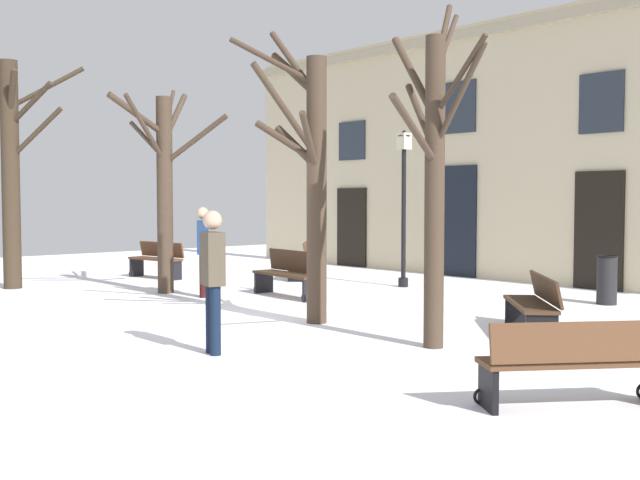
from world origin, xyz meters
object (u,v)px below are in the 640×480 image
bench_near_lamp (576,362)px  bench_back_to_back_left (534,304)px  tree_left_of_center (311,173)px  tree_right_of_center (164,183)px  tree_foreground (12,168)px  streetlamp (404,191)px  bench_facing_shops (290,273)px  person_by_shop_door (203,247)px  person_near_bench (213,274)px  tree_near_facade (434,172)px  litter_bin (607,280)px  bench_far_corner (303,259)px  bench_back_to_back_right (157,259)px

bench_near_lamp → bench_back_to_back_left: (-2.52, 3.16, 0.00)m
tree_left_of_center → bench_near_lamp: size_ratio=2.71×
tree_right_of_center → tree_foreground: size_ratio=0.87×
tree_left_of_center → streetlamp: size_ratio=1.36×
tree_right_of_center → bench_facing_shops: 3.21m
person_by_shop_door → person_near_bench: 5.69m
bench_facing_shops → bench_near_lamp: bearing=-16.4°
tree_left_of_center → tree_near_facade: size_ratio=1.01×
streetlamp → bench_back_to_back_left: bearing=-29.4°
litter_bin → bench_back_to_back_left: size_ratio=0.55×
bench_near_lamp → bench_back_to_back_left: size_ratio=1.05×
litter_bin → person_near_bench: 8.07m
bench_far_corner → bench_facing_shops: size_ratio=0.84×
tree_right_of_center → person_near_bench: tree_right_of_center is taller
streetlamp → tree_near_facade: bearing=-44.2°
tree_left_of_center → bench_back_to_back_left: tree_left_of_center is taller
tree_right_of_center → person_by_shop_door: bearing=12.4°
tree_right_of_center → bench_back_to_back_left: bearing=11.3°
bench_near_lamp → person_by_shop_door: size_ratio=0.97×
tree_near_facade → tree_foreground: (-10.34, -1.72, 0.30)m
tree_foreground → bench_near_lamp: (13.17, 0.43, -2.16)m
tree_near_facade → streetlamp: tree_near_facade is taller
tree_left_of_center → streetlamp: 5.31m
litter_bin → bench_facing_shops: bearing=-141.9°
tree_right_of_center → bench_near_lamp: tree_right_of_center is taller
tree_left_of_center → bench_back_to_back_right: size_ratio=2.83×
tree_left_of_center → bench_back_to_back_left: (2.89, 1.76, -1.91)m
tree_foreground → person_by_shop_door: bearing=30.0°
tree_left_of_center → person_near_bench: tree_left_of_center is taller
person_by_shop_door → person_near_bench: bearing=2.8°
tree_right_of_center → bench_near_lamp: 10.57m
bench_near_lamp → bench_back_to_back_right: bench_back_to_back_right is taller
tree_left_of_center → person_by_shop_door: size_ratio=2.62×
tree_left_of_center → tree_right_of_center: (-4.88, 0.21, -0.07)m
litter_bin → bench_back_to_back_left: bearing=-76.5°
tree_foreground → bench_facing_shops: tree_foreground is taller
streetlamp → bench_facing_shops: streetlamp is taller
bench_facing_shops → person_near_bench: 5.74m
tree_foreground → bench_back_to_back_right: 4.02m
bench_near_lamp → bench_far_corner: bearing=-83.5°
streetlamp → litter_bin: (4.40, 0.73, -1.67)m
streetlamp → bench_back_to_back_left: streetlamp is taller
tree_left_of_center → litter_bin: size_ratio=5.17×
bench_near_lamp → bench_back_to_back_right: 13.40m
tree_right_of_center → litter_bin: bearing=37.4°
bench_near_lamp → person_by_shop_door: person_by_shop_door is taller
bench_back_to_back_right → person_near_bench: person_near_bench is taller
tree_near_facade → bench_near_lamp: 3.62m
streetlamp → litter_bin: bearing=9.4°
tree_foreground → streetlamp: size_ratio=1.42×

